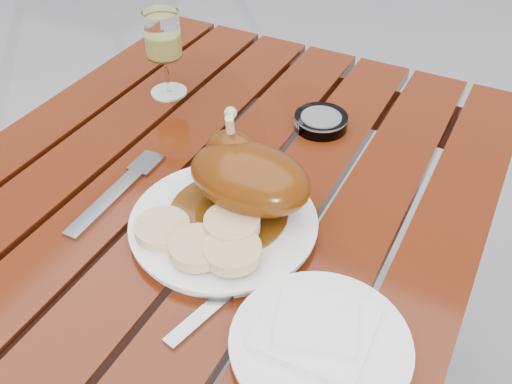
% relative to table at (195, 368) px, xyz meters
% --- Properties ---
extents(table, '(0.80, 1.20, 0.75)m').
position_rel_table_xyz_m(table, '(0.00, 0.00, 0.00)').
color(table, '#601E0B').
rests_on(table, ground).
extents(dinner_plate, '(0.33, 0.33, 0.02)m').
position_rel_table_xyz_m(dinner_plate, '(0.07, 0.02, 0.38)').
color(dinner_plate, white).
rests_on(dinner_plate, table).
extents(roast_duck, '(0.19, 0.17, 0.13)m').
position_rel_table_xyz_m(roast_duck, '(0.08, 0.07, 0.44)').
color(roast_duck, '#512B09').
rests_on(roast_duck, dinner_plate).
extents(bread_dumplings, '(0.18, 0.13, 0.03)m').
position_rel_table_xyz_m(bread_dumplings, '(0.07, -0.03, 0.41)').
color(bread_dumplings, '#E3C18A').
rests_on(bread_dumplings, dinner_plate).
extents(wine_glass, '(0.09, 0.09, 0.16)m').
position_rel_table_xyz_m(wine_glass, '(-0.21, 0.29, 0.46)').
color(wine_glass, '#D6D261').
rests_on(wine_glass, table).
extents(side_plate, '(0.26, 0.26, 0.02)m').
position_rel_table_xyz_m(side_plate, '(0.26, -0.10, 0.38)').
color(side_plate, white).
rests_on(side_plate, table).
extents(napkin, '(0.13, 0.12, 0.01)m').
position_rel_table_xyz_m(napkin, '(0.25, -0.09, 0.40)').
color(napkin, white).
rests_on(napkin, side_plate).
extents(ashtray, '(0.11, 0.11, 0.02)m').
position_rel_table_xyz_m(ashtray, '(0.09, 0.32, 0.39)').
color(ashtray, '#B2B7BC').
rests_on(ashtray, table).
extents(fork, '(0.03, 0.20, 0.01)m').
position_rel_table_xyz_m(fork, '(-0.12, 0.00, 0.38)').
color(fork, gray).
rests_on(fork, table).
extents(knife, '(0.06, 0.20, 0.01)m').
position_rel_table_xyz_m(knife, '(0.13, -0.08, 0.38)').
color(knife, gray).
rests_on(knife, table).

